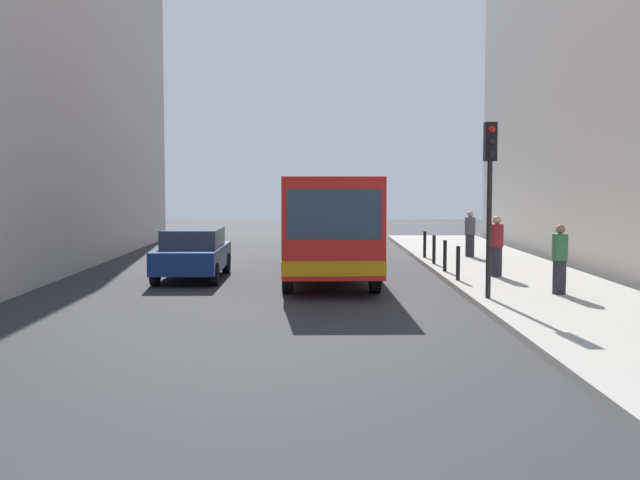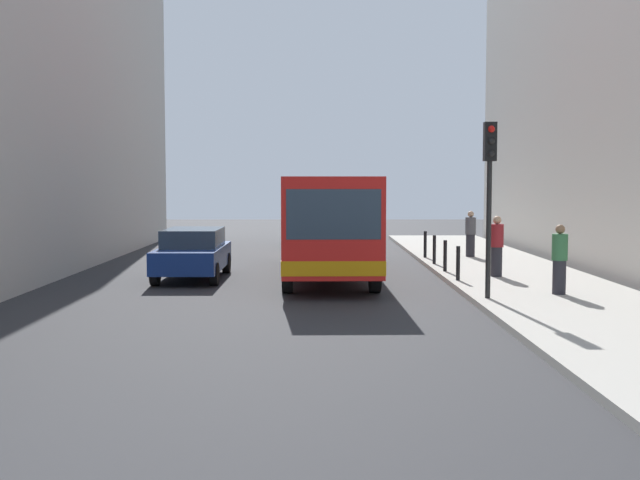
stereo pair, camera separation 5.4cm
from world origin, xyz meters
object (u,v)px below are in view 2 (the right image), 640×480
Objects in this scene: bollard_mid at (445,256)px; pedestrian_mid_sidewalk at (497,246)px; traffic_light at (490,176)px; pedestrian_far_sidewalk at (471,234)px; car_beside_bus at (193,252)px; bollard_near at (458,263)px; bollard_far at (434,250)px; bollard_farthest at (425,244)px; car_behind_bus at (313,229)px; pedestrian_near_signal at (560,260)px; bus at (327,219)px.

pedestrian_mid_sidewalk is at bearing -46.12° from bollard_mid.
pedestrian_far_sidewalk is (1.58, 10.32, -2.03)m from traffic_light.
car_beside_bus reaches higher than bollard_near.
bollard_far and bollard_farthest have the same top height.
bollard_mid and bollard_farthest have the same top height.
car_beside_bus is 7.59m from bollard_mid.
bollard_farthest is at bearing 90.57° from traffic_light.
car_behind_bus is at bearing 106.85° from bollard_near.
traffic_light is 4.13m from bollard_near.
bollard_farthest is 0.57× the size of pedestrian_far_sidewalk.
bollard_near and bollard_mid have the same top height.
pedestrian_near_signal is at bearing 155.57° from car_beside_bus.
pedestrian_far_sidewalk is at bearing -150.04° from car_beside_bus.
car_beside_bus is at bearing 167.90° from bollard_near.
bollard_near is at bearing 142.95° from bus.
bus reaches higher than pedestrian_mid_sidewalk.
bollard_near is 0.55× the size of pedestrian_mid_sidewalk.
bollard_far is at bearing 107.88° from pedestrian_far_sidewalk.
traffic_light is (3.70, -6.00, 1.28)m from bus.
car_behind_bus is 4.65× the size of bollard_far.
bus is 6.53× the size of pedestrian_near_signal.
traffic_light is 10.30m from bollard_farthest.
bollard_mid is at bearing -175.48° from car_beside_bus.
bollard_far is (4.04, -8.90, -0.16)m from car_behind_bus.
traffic_light reaches higher than bollard_farthest.
car_behind_bus is at bearing 103.91° from traffic_light.
car_beside_bus is 1.00× the size of car_behind_bus.
bus is at bearing -165.75° from car_beside_bus.
bus is 11.64× the size of bollard_far.
pedestrian_near_signal is (1.97, -9.36, 0.37)m from bollard_farthest.
bollard_far is at bearing -154.35° from bus.
car_behind_bus is at bearing 121.14° from bollard_farthest.
bollard_near is at bearing 91.70° from traffic_light.
traffic_light is (4.14, -16.70, 2.22)m from car_behind_bus.
pedestrian_mid_sidewalk is (-0.70, 3.62, 0.03)m from pedestrian_near_signal.
pedestrian_far_sidewalk is at bearing -141.69° from bus.
bollard_far is (0.00, 2.21, 0.00)m from bollard_mid.
pedestrian_mid_sidewalk is 1.05× the size of pedestrian_far_sidewalk.
traffic_light reaches higher than pedestrian_near_signal.
bus is 11.64× the size of bollard_mid.
traffic_light is at bearing -53.35° from pedestrian_mid_sidewalk.
traffic_light is at bearing 120.70° from bus.
bus reaches higher than pedestrian_far_sidewalk.
car_beside_bus is at bearing 81.59° from pedestrian_far_sidewalk.
bollard_mid is 4.43m from bollard_farthest.
bus is 6.87m from pedestrian_far_sidewalk.
bus is at bearing -153.40° from bollard_far.
bollard_far is at bearing 23.80° from pedestrian_near_signal.
traffic_light is 6.08m from bollard_mid.
pedestrian_mid_sidewalk reaches higher than pedestrian_far_sidewalk.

